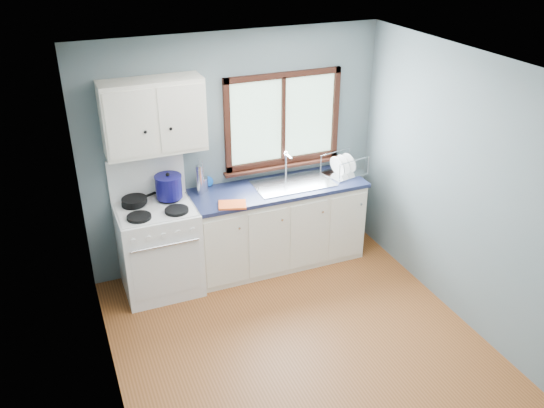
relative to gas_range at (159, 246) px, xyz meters
name	(u,v)px	position (x,y,z in m)	size (l,w,h in m)	color
floor	(305,353)	(0.95, -1.47, -0.50)	(3.20, 3.60, 0.02)	brown
ceiling	(315,72)	(0.95, -1.47, 2.02)	(3.20, 3.60, 0.02)	white
wall_back	(235,152)	(0.95, 0.34, 0.76)	(3.20, 0.02, 2.50)	slate
wall_front	(456,385)	(0.95, -3.28, 0.76)	(3.20, 0.02, 2.50)	slate
wall_left	(101,273)	(-0.66, -1.47, 0.76)	(0.02, 3.60, 2.50)	slate
wall_right	(473,196)	(2.56, -1.47, 0.76)	(0.02, 3.60, 2.50)	slate
gas_range	(159,246)	(0.00, 0.00, 0.00)	(0.76, 0.69, 1.36)	white
base_cabinets	(277,229)	(1.31, 0.02, -0.08)	(1.85, 0.60, 0.88)	white
countertop	(278,188)	(1.31, 0.02, 0.41)	(1.89, 0.64, 0.04)	#151C39
sink	(293,189)	(1.49, 0.02, 0.37)	(0.84, 0.46, 0.44)	silver
window	(283,126)	(1.48, 0.30, 0.98)	(1.36, 0.10, 1.03)	#9EC6A8
upper_cabinets	(153,116)	(0.10, 0.15, 1.31)	(0.95, 0.35, 0.70)	white
skillet	(135,200)	(-0.17, 0.13, 0.49)	(0.40, 0.33, 0.05)	black
stockpot	(169,186)	(0.18, 0.12, 0.58)	(0.34, 0.34, 0.26)	#0F0D4F
utensil_crock	(203,184)	(0.55, 0.23, 0.50)	(0.15, 0.15, 0.36)	silver
thermos	(200,180)	(0.51, 0.16, 0.58)	(0.07, 0.07, 0.31)	silver
soap_bottle	(210,175)	(0.65, 0.28, 0.57)	(0.11, 0.11, 0.28)	blue
dish_towel	(232,205)	(0.72, -0.22, 0.44)	(0.27, 0.19, 0.02)	#F05B23
dish_rack	(344,169)	(2.11, 0.05, 0.49)	(0.50, 0.42, 0.23)	silver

